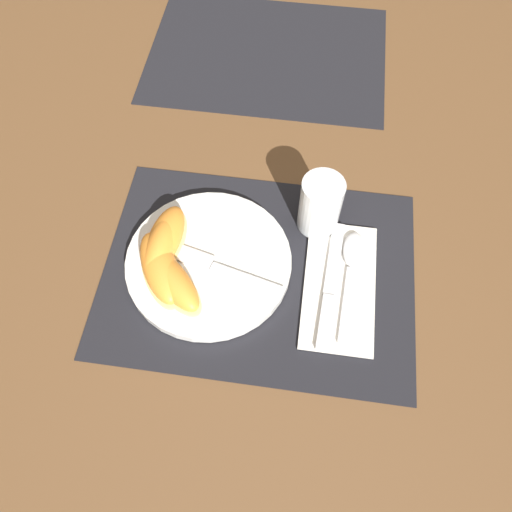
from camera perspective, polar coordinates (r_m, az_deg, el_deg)
The scene contains 13 objects.
ground_plane at distance 0.77m, azimuth 0.30°, elevation -1.84°, with size 3.00×3.00×0.00m, color brown.
placemat at distance 0.76m, azimuth 0.30°, elevation -1.77°, with size 0.47×0.35×0.00m.
placemat_far at distance 1.09m, azimuth 1.29°, elevation 22.11°, with size 0.47×0.35×0.00m.
plate at distance 0.76m, azimuth -5.41°, elevation -0.71°, with size 0.25×0.25×0.02m.
juice_glass at distance 0.78m, azimuth 7.30°, elevation 5.56°, with size 0.06×0.06×0.10m.
napkin at distance 0.76m, azimuth 9.53°, elevation -3.30°, with size 0.11×0.22×0.00m.
knife at distance 0.75m, azimuth 8.47°, elevation -3.41°, with size 0.03×0.21×0.01m.
spoon at distance 0.77m, azimuth 10.93°, elevation -0.84°, with size 0.04×0.19×0.01m.
fork at distance 0.75m, azimuth -4.60°, elevation -1.35°, with size 0.18×0.06×0.00m.
citrus_wedge_0 at distance 0.77m, azimuth -10.35°, elevation 1.90°, with size 0.07×0.13×0.04m.
citrus_wedge_1 at distance 0.75m, azimuth -10.88°, elevation 0.60°, with size 0.05×0.12×0.04m.
citrus_wedge_2 at distance 0.74m, azimuth -10.88°, elevation -1.37°, with size 0.11×0.14×0.04m.
citrus_wedge_3 at distance 0.73m, azimuth -9.61°, elevation -2.68°, with size 0.13×0.13×0.04m.
Camera 1 is at (0.04, -0.35, 0.68)m, focal length 35.00 mm.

